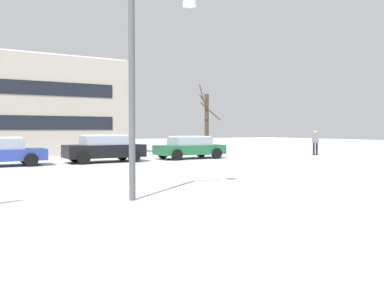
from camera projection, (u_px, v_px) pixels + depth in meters
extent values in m
plane|color=white|center=(56.00, 192.00, 11.61)|extent=(120.00, 120.00, 0.00)
cube|color=silver|center=(33.00, 178.00, 14.89)|extent=(80.00, 9.63, 0.00)
cylinder|color=#4C4F54|center=(132.00, 90.00, 10.07)|extent=(0.16, 0.16, 5.46)
cylinder|color=silver|center=(189.00, 1.00, 10.82)|extent=(0.36, 0.36, 0.25)
cylinder|color=black|center=(25.00, 158.00, 20.93)|extent=(0.64, 0.22, 0.64)
cylinder|color=black|center=(31.00, 160.00, 19.36)|extent=(0.64, 0.22, 0.64)
cube|color=black|center=(104.00, 151.00, 22.00)|extent=(4.19, 1.80, 0.68)
cube|color=#8C99A8|center=(104.00, 140.00, 21.98)|extent=(2.31, 1.65, 0.47)
cube|color=white|center=(104.00, 135.00, 21.97)|extent=(2.10, 1.53, 0.06)
cylinder|color=black|center=(122.00, 155.00, 23.48)|extent=(0.64, 0.22, 0.64)
cylinder|color=black|center=(134.00, 156.00, 21.90)|extent=(0.64, 0.22, 0.64)
cylinder|color=black|center=(75.00, 156.00, 22.11)|extent=(0.64, 0.22, 0.64)
cylinder|color=black|center=(84.00, 158.00, 20.54)|extent=(0.64, 0.22, 0.64)
cube|color=#1E6038|center=(190.00, 150.00, 24.67)|extent=(4.17, 1.79, 0.56)
cube|color=#8C99A8|center=(190.00, 141.00, 24.65)|extent=(2.30, 1.64, 0.48)
cube|color=white|center=(190.00, 137.00, 24.64)|extent=(2.09, 1.52, 0.06)
cylinder|color=black|center=(201.00, 152.00, 26.14)|extent=(0.64, 0.22, 0.64)
cylinder|color=black|center=(217.00, 154.00, 24.58)|extent=(0.64, 0.22, 0.64)
cylinder|color=black|center=(163.00, 153.00, 24.78)|extent=(0.64, 0.22, 0.64)
cylinder|color=black|center=(177.00, 155.00, 23.21)|extent=(0.64, 0.22, 0.64)
cylinder|color=black|center=(317.00, 149.00, 28.20)|extent=(0.14, 0.14, 0.84)
cylinder|color=black|center=(314.00, 149.00, 27.86)|extent=(0.14, 0.14, 0.84)
cube|color=slate|center=(315.00, 138.00, 28.01)|extent=(0.32, 0.42, 0.63)
sphere|color=tan|center=(315.00, 132.00, 27.99)|extent=(0.22, 0.22, 0.22)
cylinder|color=#423326|center=(207.00, 125.00, 28.38)|extent=(0.29, 0.29, 4.23)
cylinder|color=#423326|center=(204.00, 101.00, 28.07)|extent=(0.35, 0.74, 0.87)
cylinder|color=#423326|center=(202.00, 94.00, 28.15)|extent=(0.15, 0.81, 1.36)
cylinder|color=#423326|center=(211.00, 111.00, 27.68)|extent=(1.47, 0.35, 1.22)
cube|color=#B2A899|center=(23.00, 109.00, 30.08)|extent=(12.77, 10.04, 6.59)
cube|color=white|center=(22.00, 63.00, 29.96)|extent=(12.51, 9.84, 0.10)
cube|color=black|center=(35.00, 123.00, 25.78)|extent=(10.22, 0.04, 0.90)
cube|color=black|center=(34.00, 88.00, 25.70)|extent=(10.22, 0.04, 0.90)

